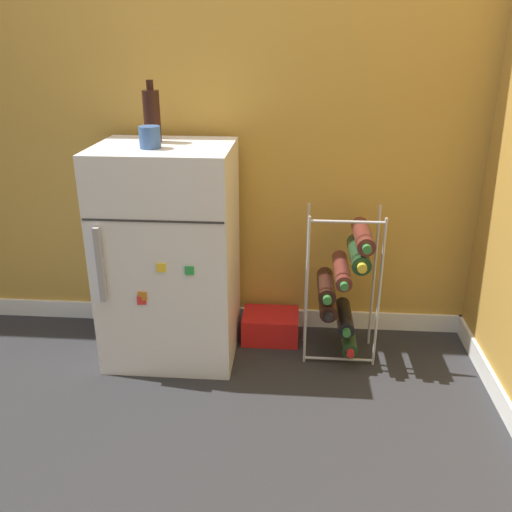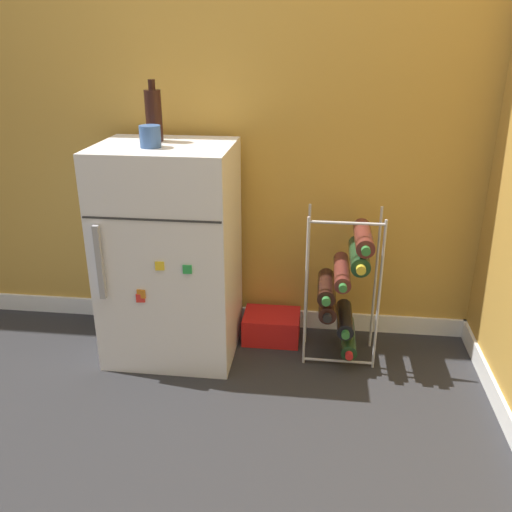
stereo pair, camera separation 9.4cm
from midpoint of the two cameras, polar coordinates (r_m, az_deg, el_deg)
ground_plane at (r=2.35m, az=-2.67°, el=-13.37°), size 14.00×14.00×0.00m
wall_back at (r=2.47m, az=-1.54°, el=19.28°), size 7.07×0.07×2.50m
mini_fridge at (r=2.40m, az=-10.18°, el=0.11°), size 0.56×0.49×0.95m
wine_rack at (r=2.41m, az=8.18°, el=-2.95°), size 0.32×0.33×0.69m
soda_box at (r=2.63m, az=0.52°, el=-7.39°), size 0.27×0.20×0.13m
fridge_top_cup at (r=2.21m, az=-12.35°, el=12.11°), size 0.08×0.08×0.09m
fridge_top_bottle at (r=2.33m, az=-12.08°, el=14.27°), size 0.07×0.07×0.25m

